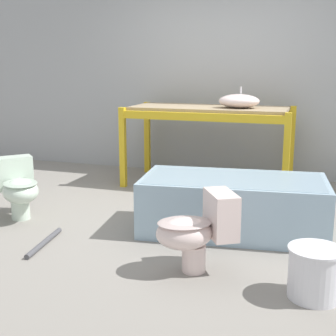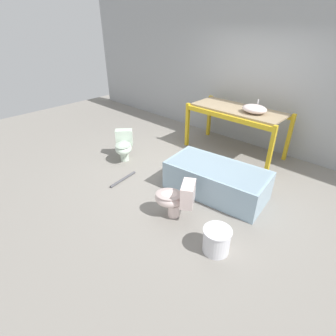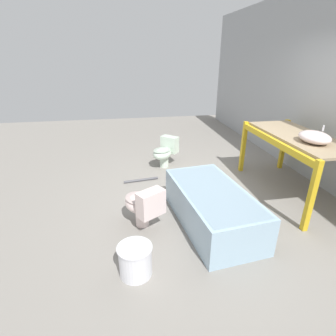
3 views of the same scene
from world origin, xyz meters
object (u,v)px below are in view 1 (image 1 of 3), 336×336
object	(u,v)px
bathtub_main	(233,201)
bucket_white	(315,272)
sink_basin	(239,101)
toilet_far	(19,186)
toilet_near	(197,229)

from	to	relation	value
bathtub_main	bucket_white	bearing A→B (deg)	-61.96
sink_basin	toilet_far	xyz separation A→B (m)	(-1.81, -1.79, -0.73)
sink_basin	toilet_far	bearing A→B (deg)	-135.36
bathtub_main	toilet_far	xyz separation A→B (m)	(-2.04, -0.29, 0.04)
bucket_white	toilet_far	bearing A→B (deg)	164.64
toilet_near	bucket_white	bearing A→B (deg)	48.68
toilet_far	bucket_white	bearing A→B (deg)	-61.80
sink_basin	toilet_far	size ratio (longest dim) A/B	0.74
toilet_far	sink_basin	bearing A→B (deg)	-1.80
bathtub_main	toilet_far	world-z (taller)	toilet_far
bathtub_main	toilet_near	bearing A→B (deg)	-102.55
sink_basin	toilet_near	xyz separation A→B (m)	(0.14, -2.40, -0.73)
sink_basin	toilet_near	bearing A→B (deg)	-86.69
sink_basin	toilet_near	world-z (taller)	sink_basin
bathtub_main	toilet_near	xyz separation A→B (m)	(-0.09, -0.90, 0.04)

